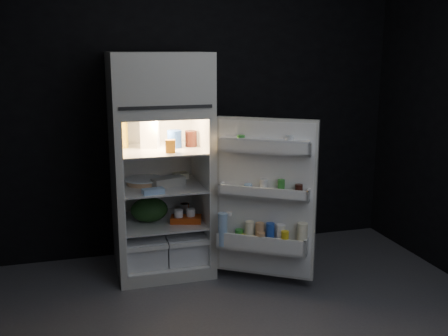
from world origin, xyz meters
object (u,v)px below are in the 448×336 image
object	(u,v)px
milk_jug	(150,133)
egg_carton	(168,182)
fridge_door	(265,202)
yogurt_tray	(186,219)
refrigerator	(160,156)

from	to	relation	value
milk_jug	egg_carton	size ratio (longest dim) A/B	0.90
fridge_door	milk_jug	distance (m)	1.08
fridge_door	egg_carton	xyz separation A→B (m)	(-0.65, 0.50, 0.08)
fridge_door	yogurt_tray	distance (m)	0.72
refrigerator	yogurt_tray	xyz separation A→B (m)	(0.18, -0.15, -0.50)
egg_carton	yogurt_tray	xyz separation A→B (m)	(0.13, -0.05, -0.31)
egg_carton	yogurt_tray	size ratio (longest dim) A/B	1.08
fridge_door	yogurt_tray	world-z (taller)	fridge_door
milk_jug	egg_carton	distance (m)	0.42
egg_carton	yogurt_tray	bearing A→B (deg)	-43.32
fridge_door	egg_carton	size ratio (longest dim) A/B	4.57
refrigerator	milk_jug	distance (m)	0.20
refrigerator	egg_carton	xyz separation A→B (m)	(0.05, -0.09, -0.19)
milk_jug	refrigerator	bearing A→B (deg)	-0.98
egg_carton	fridge_door	bearing A→B (deg)	-57.85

